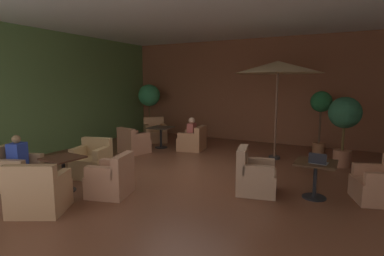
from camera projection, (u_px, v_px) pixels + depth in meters
name	position (u px, v px, depth m)	size (l,w,h in m)	color
ground_plane	(183.00, 174.00, 7.41)	(9.55, 9.76, 0.02)	brown
wall_back_brick	(247.00, 91.00, 11.38)	(9.55, 0.08, 3.72)	brown
wall_left_accent	(46.00, 92.00, 9.33)	(0.08, 9.76, 3.72)	#5B7D42
ceiling_slab	(182.00, 10.00, 6.87)	(9.55, 9.76, 0.06)	white
cafe_table_front_left	(315.00, 171.00, 5.75)	(0.72, 0.72, 0.69)	black
armchair_front_left_north	(379.00, 186.00, 5.59)	(0.93, 0.93, 0.83)	tan
armchair_front_left_east	(254.00, 177.00, 6.06)	(0.88, 0.87, 0.89)	tan
cafe_table_front_right	(63.00, 167.00, 6.11)	(0.71, 0.71, 0.69)	black
armchair_front_right_north	(92.00, 162.00, 7.13)	(0.88, 0.87, 0.87)	tan
armchair_front_right_east	(17.00, 173.00, 6.29)	(0.95, 0.92, 0.89)	tan
armchair_front_right_south	(39.00, 194.00, 5.12)	(1.08, 1.05, 0.88)	tan
armchair_front_right_west	(112.00, 180.00, 5.92)	(0.89, 0.88, 0.81)	#B07858
cafe_table_mid_center	(161.00, 132.00, 10.28)	(0.77, 0.77, 0.69)	black
armchair_mid_center_north	(193.00, 141.00, 9.94)	(0.87, 0.89, 0.78)	tan
armchair_mid_center_east	(155.00, 133.00, 11.39)	(1.08, 1.08, 0.88)	tan
armchair_mid_center_south	(133.00, 143.00, 9.50)	(0.92, 0.92, 0.80)	#B47857
patio_umbrella_tall_red	(278.00, 68.00, 8.47)	(2.41, 2.41, 2.74)	#2D2D2D
potted_tree_left_corner	(321.00, 108.00, 9.42)	(0.64, 0.64, 1.90)	#A46740
potted_tree_mid_left	(344.00, 119.00, 7.85)	(0.80, 0.80, 1.80)	#A36346
potted_tree_mid_right	(149.00, 99.00, 12.26)	(0.86, 0.86, 2.09)	#3F2F2A
patron_blue_shirt	(17.00, 154.00, 6.23)	(0.35, 0.39, 0.67)	#2A41A7
patron_by_window	(192.00, 128.00, 9.89)	(0.25, 0.38, 0.64)	#BB554A
iced_drink_cup	(318.00, 159.00, 5.73)	(0.08, 0.08, 0.11)	silver
open_laptop	(318.00, 161.00, 5.59)	(0.34, 0.26, 0.20)	#9EA0A5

